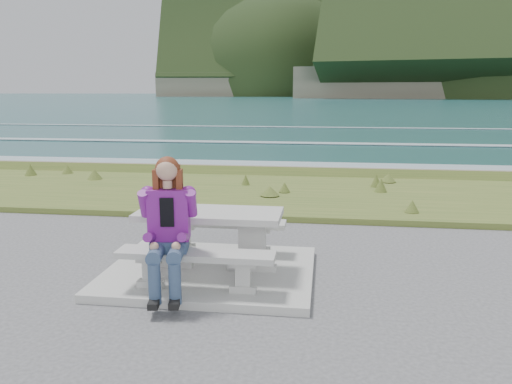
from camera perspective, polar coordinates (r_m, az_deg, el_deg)
concrete_slab at (r=6.48m, az=-5.23°, el=-9.07°), size 2.60×2.10×0.10m
picnic_table at (r=6.29m, az=-5.34°, el=-3.66°), size 1.80×0.75×0.75m
bench_landward at (r=5.71m, az=-6.91°, el=-7.73°), size 1.80×0.35×0.45m
bench_seaward at (r=7.01m, az=-4.00°, el=-4.03°), size 1.80×0.35×0.45m
grass_verge at (r=11.24m, az=0.54°, el=-0.45°), size 160.00×4.50×0.22m
shore_drop at (r=14.07m, az=2.06°, el=1.97°), size 160.00×0.80×2.20m
ocean at (r=31.29m, az=5.28°, el=3.96°), size 1600.00×1600.00×0.09m
seated_woman at (r=5.59m, az=-10.06°, el=-6.00°), size 0.55×0.83×1.52m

